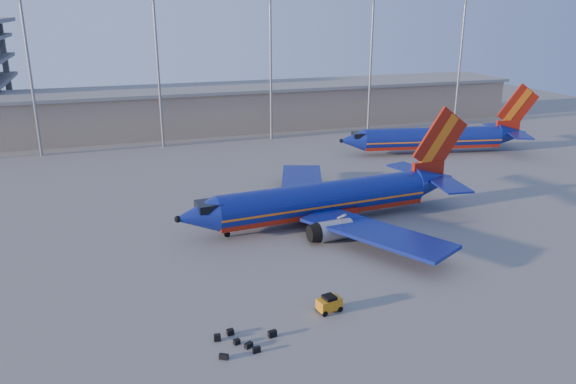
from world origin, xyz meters
name	(u,v)px	position (x,y,z in m)	size (l,w,h in m)	color
ground	(262,240)	(0.00, 0.00, 0.00)	(220.00, 220.00, 0.00)	slate
terminal_building	(230,107)	(10.00, 58.00, 4.32)	(122.00, 16.00, 8.50)	gray
light_mast_row	(215,43)	(5.00, 46.00, 17.55)	(101.60, 1.60, 28.65)	gray
aircraft_main	(329,199)	(8.89, 2.95, 2.63)	(36.33, 34.85, 12.30)	navy
aircraft_second	(437,138)	(38.15, 26.63, 2.64)	(33.68, 14.04, 11.51)	navy
baggage_tug	(329,303)	(1.12, -15.91, 0.73)	(2.14, 1.54, 1.40)	orange
luggage_pile	(242,341)	(-6.71, -18.19, 0.22)	(4.75, 3.39, 0.52)	black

